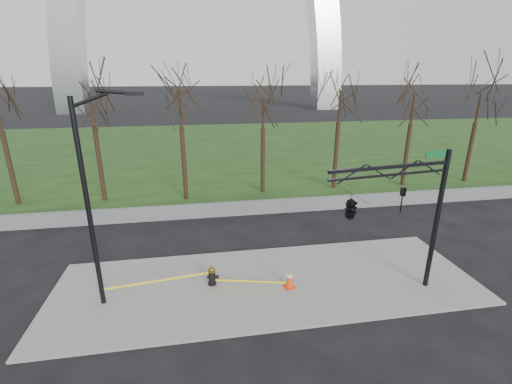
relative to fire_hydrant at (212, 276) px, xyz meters
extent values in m
plane|color=black|center=(2.38, -0.24, -0.51)|extent=(500.00, 500.00, 0.00)
cube|color=slate|center=(2.38, -0.24, -0.46)|extent=(18.00, 6.00, 0.10)
cube|color=#1A3814|center=(2.38, 29.76, -0.48)|extent=(120.00, 40.00, 0.06)
cube|color=#59595B|center=(2.38, 7.76, -0.06)|extent=(60.00, 0.30, 0.90)
cylinder|color=black|center=(-0.01, 0.00, -0.37)|extent=(0.36, 0.36, 0.06)
cylinder|color=black|center=(-0.01, 0.00, -0.09)|extent=(0.27, 0.27, 0.63)
cylinder|color=black|center=(0.20, -0.05, -0.04)|extent=(0.25, 0.22, 0.17)
cylinder|color=black|center=(-0.16, 0.04, -0.07)|extent=(0.13, 0.13, 0.10)
cylinder|color=brown|center=(-0.01, 0.00, 0.25)|extent=(0.31, 0.31, 0.06)
ellipsoid|color=brown|center=(-0.01, 0.00, 0.31)|extent=(0.29, 0.29, 0.22)
cylinder|color=brown|center=(-0.01, 0.00, 0.43)|extent=(0.06, 0.06, 0.08)
cube|color=#ED370C|center=(3.19, -0.77, -0.38)|extent=(0.52, 0.52, 0.05)
cone|color=#ED370C|center=(3.19, -0.77, 0.02)|extent=(0.32, 0.32, 0.75)
cylinder|color=white|center=(3.19, -0.77, 0.15)|extent=(0.24, 0.24, 0.11)
cylinder|color=black|center=(-4.31, -0.55, 3.49)|extent=(0.18, 0.18, 8.00)
cylinder|color=black|center=(-3.76, -0.51, 7.34)|extent=(1.27, 0.20, 0.56)
cylinder|color=black|center=(-2.92, -0.46, 7.59)|extent=(1.21, 0.20, 0.22)
cube|color=black|center=(-2.32, -0.42, 7.54)|extent=(0.61, 0.26, 0.14)
cylinder|color=black|center=(8.98, -1.56, 2.49)|extent=(0.20, 0.20, 6.00)
cube|color=black|center=(6.50, -1.87, 4.99)|extent=(4.98, 0.74, 0.12)
cube|color=black|center=(6.50, -1.87, 4.69)|extent=(4.97, 0.70, 0.08)
cube|color=#0C5926|center=(8.39, -1.63, 5.34)|extent=(0.90, 0.15, 0.25)
imported|color=black|center=(7.20, -1.78, 3.64)|extent=(0.19, 0.22, 1.00)
imported|color=black|center=(5.01, -2.06, 3.64)|extent=(0.83, 2.53, 1.00)
cube|color=yellow|center=(-2.16, -0.27, 0.17)|extent=(4.30, 0.56, 0.08)
cube|color=yellow|center=(1.59, -0.38, -0.20)|extent=(3.20, 0.78, 0.08)
camera|label=1|loc=(-0.32, -13.12, 8.19)|focal=24.63mm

